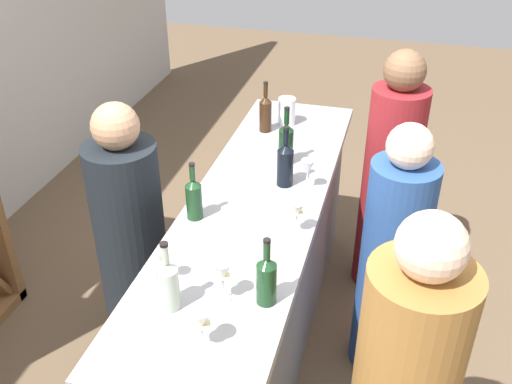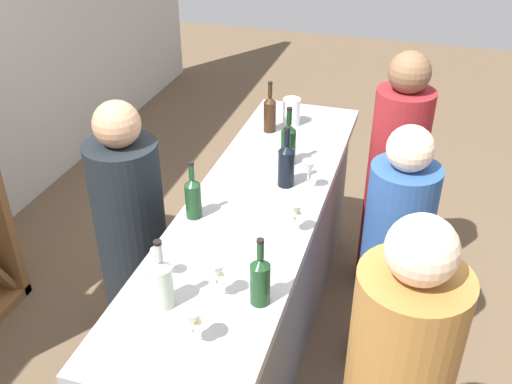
{
  "view_description": "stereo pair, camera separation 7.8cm",
  "coord_description": "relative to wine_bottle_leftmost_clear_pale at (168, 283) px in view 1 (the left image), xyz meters",
  "views": [
    {
      "loc": [
        -2.3,
        -0.62,
        2.51
      ],
      "look_at": [
        0.0,
        0.0,
        1.04
      ],
      "focal_mm": 41.16,
      "sensor_mm": 36.0,
      "label": 1
    },
    {
      "loc": [
        -2.28,
        -0.69,
        2.51
      ],
      "look_at": [
        0.0,
        0.0,
        1.04
      ],
      "focal_mm": 41.16,
      "sensor_mm": 36.0,
      "label": 2
    }
  ],
  "objects": [
    {
      "name": "bar_counter",
      "position": [
        0.79,
        -0.12,
        -0.6
      ],
      "size": [
        2.42,
        0.63,
        0.99
      ],
      "color": "slate",
      "rests_on": "ground"
    },
    {
      "name": "person_center_guest",
      "position": [
        1.59,
        -0.73,
        -0.38
      ],
      "size": [
        0.4,
        0.4,
        1.53
      ],
      "rotation": [
        0.0,
        0.0,
        1.86
      ],
      "color": "maroon",
      "rests_on": "ground"
    },
    {
      "name": "wine_bottle_rightmost_dark_green",
      "position": [
        1.2,
        -0.17,
        0.01
      ],
      "size": [
        0.08,
        0.08,
        0.32
      ],
      "color": "black",
      "rests_on": "bar_counter"
    },
    {
      "name": "wine_glass_near_center",
      "position": [
        0.97,
        -0.34,
        0.0
      ],
      "size": [
        0.07,
        0.07,
        0.16
      ],
      "color": "white",
      "rests_on": "bar_counter"
    },
    {
      "name": "wine_bottle_second_right_near_black",
      "position": [
        0.98,
        -0.22,
        0.01
      ],
      "size": [
        0.08,
        0.08,
        0.32
      ],
      "color": "black",
      "rests_on": "bar_counter"
    },
    {
      "name": "wine_bottle_center_olive_green",
      "position": [
        0.58,
        0.11,
        -0.0
      ],
      "size": [
        0.07,
        0.07,
        0.28
      ],
      "color": "#193D1E",
      "rests_on": "bar_counter"
    },
    {
      "name": "person_left_guest",
      "position": [
        0.9,
        -0.8,
        -0.44
      ],
      "size": [
        0.36,
        0.36,
        1.43
      ],
      "rotation": [
        0.0,
        0.0,
        1.69
      ],
      "color": "#284C8C",
      "rests_on": "ground"
    },
    {
      "name": "wine_glass_far_center",
      "position": [
        0.14,
        0.08,
        -0.01
      ],
      "size": [
        0.06,
        0.06,
        0.14
      ],
      "color": "white",
      "rests_on": "bar_counter"
    },
    {
      "name": "wine_bottle_second_left_olive_green",
      "position": [
        0.12,
        -0.34,
        -0.0
      ],
      "size": [
        0.08,
        0.08,
        0.29
      ],
      "color": "#193D1E",
      "rests_on": "bar_counter"
    },
    {
      "name": "water_pitcher",
      "position": [
        1.68,
        -0.07,
        -0.03
      ],
      "size": [
        0.11,
        0.11,
        0.16
      ],
      "color": "silver",
      "rests_on": "bar_counter"
    },
    {
      "name": "person_server_behind",
      "position": [
        0.69,
        0.52,
        -0.42
      ],
      "size": [
        0.41,
        0.41,
        1.47
      ],
      "rotation": [
        0.0,
        0.0,
        -1.72
      ],
      "color": "black",
      "rests_on": "ground"
    },
    {
      "name": "wine_bottle_leftmost_clear_pale",
      "position": [
        0.0,
        0.0,
        0.0
      ],
      "size": [
        0.08,
        0.08,
        0.3
      ],
      "color": "#B7C6B2",
      "rests_on": "bar_counter"
    },
    {
      "name": "wine_bottle_far_right_amber_brown",
      "position": [
        1.55,
        0.03,
        0.0
      ],
      "size": [
        0.07,
        0.07,
        0.31
      ],
      "color": "#331E0F",
      "rests_on": "bar_counter"
    },
    {
      "name": "ground_plane",
      "position": [
        0.79,
        -0.12,
        -1.1
      ],
      "size": [
        12.0,
        12.0,
        0.0
      ],
      "primitive_type": "plane",
      "color": "brown"
    },
    {
      "name": "wine_glass_near_right",
      "position": [
        -0.15,
        -0.18,
        0.0
      ],
      "size": [
        0.08,
        0.08,
        0.16
      ],
      "color": "white",
      "rests_on": "bar_counter"
    },
    {
      "name": "wine_glass_far_left",
      "position": [
        0.09,
        -0.18,
        0.01
      ],
      "size": [
        0.07,
        0.07,
        0.17
      ],
      "color": "white",
      "rests_on": "bar_counter"
    },
    {
      "name": "wine_glass_near_left",
      "position": [
        0.59,
        -0.36,
        -0.01
      ],
      "size": [
        0.07,
        0.07,
        0.15
      ],
      "color": "white",
      "rests_on": "bar_counter"
    }
  ]
}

